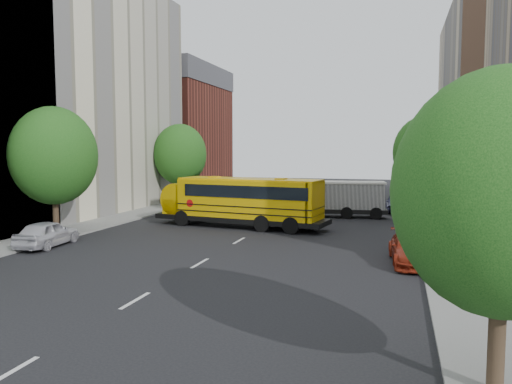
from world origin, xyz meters
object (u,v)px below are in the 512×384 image
at_px(street_tree_4, 425,152).
at_px(parked_car_1, 190,202).
at_px(street_tree_2, 180,154).
at_px(street_tree_3, 503,193).
at_px(school_bus, 239,199).
at_px(street_tree_5, 420,155).
at_px(safari_truck, 345,198).
at_px(parked_car_5, 405,191).
at_px(parked_car_2, 219,194).
at_px(parked_car_3, 412,249).
at_px(street_tree_1, 54,156).
at_px(parked_car_4, 396,203).
at_px(parked_car_0, 47,233).

height_order(street_tree_4, parked_car_1, street_tree_4).
xyz_separation_m(street_tree_2, street_tree_3, (22.00, -32.00, -0.37)).
relative_size(street_tree_3, parked_car_1, 1.64).
bearing_deg(school_bus, street_tree_2, 139.19).
relative_size(street_tree_5, school_bus, 0.60).
bearing_deg(street_tree_2, street_tree_3, -55.49).
xyz_separation_m(safari_truck, parked_car_5, (4.72, 17.66, -0.80)).
bearing_deg(street_tree_3, parked_car_2, 118.49).
relative_size(safari_truck, parked_car_2, 1.32).
bearing_deg(street_tree_3, street_tree_4, 90.00).
relative_size(parked_car_2, parked_car_3, 1.08).
height_order(street_tree_2, parked_car_1, street_tree_2).
relative_size(street_tree_1, safari_truck, 1.16).
bearing_deg(street_tree_3, street_tree_1, 147.53).
bearing_deg(parked_car_2, parked_car_4, 167.53).
height_order(street_tree_5, school_bus, street_tree_5).
distance_m(street_tree_1, school_bus, 12.07).
height_order(safari_truck, parked_car_4, safari_truck).
height_order(parked_car_3, parked_car_4, parked_car_4).
distance_m(street_tree_2, school_bus, 14.79).
xyz_separation_m(safari_truck, parked_car_3, (4.72, -15.23, -0.79)).
bearing_deg(parked_car_5, parked_car_4, -88.33).
relative_size(parked_car_0, parked_car_5, 1.04).
bearing_deg(street_tree_5, street_tree_1, -126.25).
xyz_separation_m(parked_car_0, parked_car_5, (19.20, 34.11, -0.05)).
bearing_deg(street_tree_1, parked_car_0, -61.45).
xyz_separation_m(street_tree_3, street_tree_5, (-0.00, 44.00, 0.25)).
height_order(street_tree_1, street_tree_4, street_tree_4).
bearing_deg(street_tree_2, school_bus, -49.65).
bearing_deg(parked_car_2, street_tree_4, 167.98).
bearing_deg(school_bus, parked_car_4, 56.45).
distance_m(safari_truck, parked_car_3, 15.96).
bearing_deg(parked_car_5, parked_car_2, -148.66).
bearing_deg(parked_car_1, safari_truck, 171.93).
bearing_deg(school_bus, street_tree_1, -134.67).
distance_m(school_bus, parked_car_5, 27.06).
bearing_deg(school_bus, parked_car_1, 140.41).
distance_m(street_tree_4, parked_car_1, 20.49).
bearing_deg(parked_car_0, safari_truck, -136.56).
height_order(street_tree_2, parked_car_2, street_tree_2).
relative_size(street_tree_1, parked_car_0, 1.83).
height_order(street_tree_4, street_tree_5, street_tree_4).
xyz_separation_m(school_bus, parked_car_1, (-7.19, 8.11, -1.21)).
distance_m(safari_truck, parked_car_4, 5.99).
relative_size(street_tree_1, parked_car_5, 1.90).
distance_m(parked_car_1, parked_car_5, 24.70).
bearing_deg(street_tree_3, parked_car_1, 124.27).
xyz_separation_m(street_tree_5, parked_car_5, (-1.40, 1.54, -4.02)).
height_order(street_tree_1, parked_car_5, street_tree_1).
height_order(school_bus, parked_car_4, school_bus).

